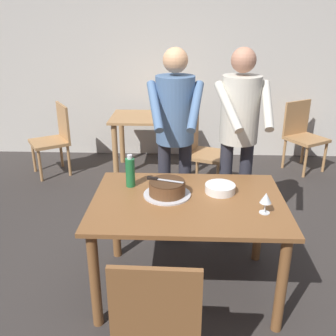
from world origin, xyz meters
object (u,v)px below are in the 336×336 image
chair_near_side (158,318)px  background_table (150,129)px  water_bottle (130,172)px  person_cutting_cake (175,128)px  main_dining_table (188,215)px  person_standing_beside (239,127)px  background_chair_1 (302,133)px  cake_knife (158,179)px  cake_on_platter (167,189)px  background_chair_2 (201,149)px  background_chair_0 (55,137)px  plate_stack (220,188)px  wine_glass_near (266,199)px

chair_near_side → background_table: size_ratio=0.90×
water_bottle → chair_near_side: bearing=-75.7°
person_cutting_cake → main_dining_table: bearing=-80.8°
person_cutting_cake → background_table: (-0.35, 1.68, -0.50)m
person_standing_beside → background_chair_1: size_ratio=1.91×
cake_knife → person_cutting_cake: 0.64m
main_dining_table → cake_on_platter: (-0.15, 0.07, 0.17)m
background_chair_2 → background_chair_1: bearing=26.8°
person_standing_beside → background_chair_0: (-2.11, 1.51, -0.58)m
water_bottle → plate_stack: bearing=-6.8°
person_standing_beside → main_dining_table: bearing=-120.8°
main_dining_table → chair_near_side: chair_near_side is taller
plate_stack → background_chair_1: (1.30, 2.38, -0.29)m
plate_stack → background_table: plate_stack is taller
main_dining_table → background_table: size_ratio=1.35×
main_dining_table → plate_stack: (0.23, 0.14, 0.15)m
main_dining_table → background_chair_0: (-1.69, 2.22, -0.14)m
plate_stack → person_standing_beside: person_standing_beside is taller
cake_on_platter → cake_knife: cake_knife is taller
chair_near_side → background_chair_1: (1.69, 3.36, 0.00)m
background_chair_1 → background_chair_2: 1.52m
cake_on_platter → cake_knife: bearing=163.6°
main_dining_table → cake_knife: cake_knife is taller
background_chair_1 → wine_glass_near: bearing=-111.1°
person_standing_beside → water_bottle: bearing=-149.9°
background_chair_1 → plate_stack: bearing=-118.7°
background_table → person_cutting_cake: bearing=-78.1°
water_bottle → background_table: water_bottle is taller
chair_near_side → background_chair_1: bearing=63.3°
background_chair_0 → wine_glass_near: bearing=-47.5°
water_bottle → cake_knife: bearing=-30.8°
person_standing_beside → background_chair_2: person_standing_beside is taller
background_chair_0 → background_chair_2: size_ratio=1.00×
cake_on_platter → background_table: size_ratio=0.34×
cake_on_platter → chair_near_side: (-0.01, -0.92, -0.31)m
cake_knife → wine_glass_near: size_ratio=1.84×
person_standing_beside → background_chair_1: (1.11, 1.80, -0.58)m
wine_glass_near → background_table: wine_glass_near is taller
person_standing_beside → background_chair_2: 1.28m
cake_on_platter → wine_glass_near: wine_glass_near is taller
background_chair_1 → main_dining_table: bearing=-121.4°
water_bottle → person_cutting_cake: person_cutting_cake is taller
background_chair_2 → cake_knife: bearing=-102.7°
chair_near_side → background_chair_1: same height
person_standing_beside → background_chair_1: bearing=58.4°
cake_on_platter → background_chair_0: 2.67m
plate_stack → cake_knife: bearing=-174.0°
wine_glass_near → background_chair_2: bearing=99.2°
main_dining_table → water_bottle: water_bottle is taller
cake_on_platter → cake_knife: 0.10m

